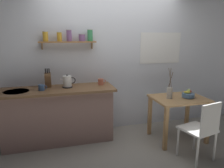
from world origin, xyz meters
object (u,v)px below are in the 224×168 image
object	(u,v)px
dining_table	(179,105)
coffee_mug_spare	(101,82)
fruit_bowl	(188,94)
twig_vase	(170,92)
electric_kettle	(67,82)
coffee_mug_by_sink	(42,88)
knife_block	(48,80)
dining_chair_near	(202,128)

from	to	relation	value
dining_table	coffee_mug_spare	xyz separation A→B (m)	(-1.22, 0.52, 0.37)
fruit_bowl	twig_vase	bearing A→B (deg)	170.83
dining_table	electric_kettle	bearing A→B (deg)	165.07
dining_table	fruit_bowl	size ratio (longest dim) A/B	4.27
fruit_bowl	coffee_mug_by_sink	bearing A→B (deg)	169.69
coffee_mug_spare	fruit_bowl	bearing A→B (deg)	-22.74
fruit_bowl	coffee_mug_spare	bearing A→B (deg)	157.26
electric_kettle	knife_block	size ratio (longest dim) A/B	0.77
dining_chair_near	coffee_mug_spare	distance (m)	1.74
twig_vase	coffee_mug_by_sink	world-z (taller)	twig_vase
twig_vase	knife_block	bearing A→B (deg)	163.73
dining_table	knife_block	bearing A→B (deg)	164.91
dining_table	coffee_mug_spare	size ratio (longest dim) A/B	6.32
coffee_mug_by_sink	coffee_mug_spare	distance (m)	0.98
dining_chair_near	knife_block	world-z (taller)	knife_block
knife_block	coffee_mug_spare	distance (m)	0.88
fruit_bowl	coffee_mug_spare	world-z (taller)	coffee_mug_spare
dining_chair_near	coffee_mug_by_sink	xyz separation A→B (m)	(-2.14, 1.06, 0.46)
coffee_mug_by_sink	coffee_mug_spare	bearing A→B (deg)	8.44
twig_vase	electric_kettle	world-z (taller)	twig_vase
knife_block	coffee_mug_by_sink	distance (m)	0.22
electric_kettle	coffee_mug_by_sink	bearing A→B (deg)	-166.33
coffee_mug_spare	coffee_mug_by_sink	bearing A→B (deg)	-171.56
dining_chair_near	fruit_bowl	world-z (taller)	dining_chair_near
fruit_bowl	dining_table	bearing A→B (deg)	161.94
electric_kettle	coffee_mug_spare	xyz separation A→B (m)	(0.57, 0.05, -0.04)
dining_chair_near	fruit_bowl	size ratio (longest dim) A/B	4.35
dining_chair_near	coffee_mug_by_sink	world-z (taller)	coffee_mug_by_sink
dining_table	electric_kettle	world-z (taller)	electric_kettle
twig_vase	knife_block	xyz separation A→B (m)	(-1.91, 0.56, 0.20)
twig_vase	dining_table	bearing A→B (deg)	-2.09
knife_block	coffee_mug_by_sink	xyz separation A→B (m)	(-0.10, -0.19, -0.08)
dining_chair_near	coffee_mug_by_sink	distance (m)	2.43
electric_kettle	coffee_mug_spare	bearing A→B (deg)	4.66
dining_table	coffee_mug_by_sink	xyz separation A→B (m)	(-2.19, 0.38, 0.36)
dining_chair_near	electric_kettle	distance (m)	2.15
dining_chair_near	coffee_mug_spare	world-z (taller)	coffee_mug_spare
dining_table	electric_kettle	distance (m)	1.89
dining_chair_near	electric_kettle	xyz separation A→B (m)	(-1.74, 1.16, 0.51)
dining_table	knife_block	world-z (taller)	knife_block
dining_table	twig_vase	xyz separation A→B (m)	(-0.18, 0.01, 0.24)
dining_table	coffee_mug_by_sink	bearing A→B (deg)	170.19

